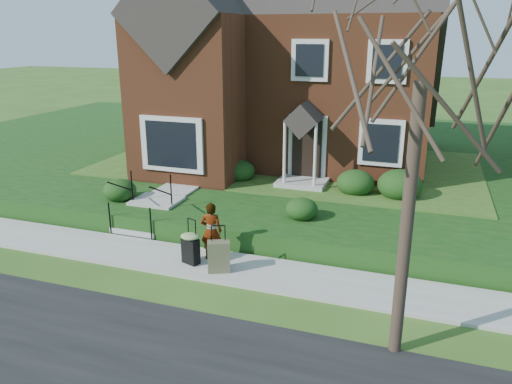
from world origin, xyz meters
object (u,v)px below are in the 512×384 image
at_px(suitcase_black, 190,246).
at_px(tree_verge, 424,50).
at_px(suitcase_olive, 219,256).
at_px(woman, 211,231).
at_px(front_steps, 149,211).

bearing_deg(suitcase_black, tree_verge, -0.69).
bearing_deg(suitcase_olive, suitcase_black, 144.15).
xyz_separation_m(woman, suitcase_olive, (0.45, -0.59, -0.35)).
bearing_deg(suitcase_olive, front_steps, 121.98).
bearing_deg(front_steps, woman, -30.20).
bearing_deg(front_steps, suitcase_olive, -34.52).
bearing_deg(woman, front_steps, -43.15).
xyz_separation_m(front_steps, tree_verge, (7.28, -3.85, 4.72)).
distance_m(suitcase_black, tree_verge, 7.07).
distance_m(front_steps, suitcase_black, 3.05).
bearing_deg(front_steps, tree_verge, -27.88).
xyz_separation_m(suitcase_olive, tree_verge, (4.14, -1.69, 4.74)).
bearing_deg(tree_verge, suitcase_olive, 157.78).
bearing_deg(suitcase_olive, tree_verge, -45.72).
xyz_separation_m(front_steps, suitcase_black, (2.32, -1.98, 0.04)).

